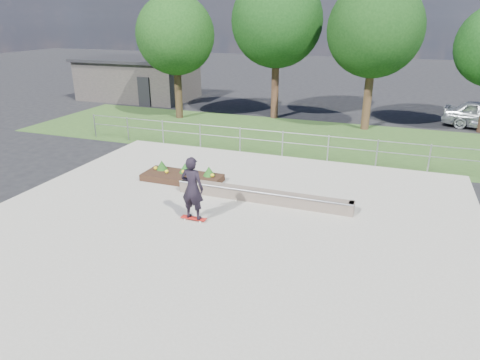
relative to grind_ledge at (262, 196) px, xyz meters
The scene contains 11 objects.
ground 2.51m from the grind_ledge, 105.60° to the right, with size 120.00×120.00×0.00m, color black.
grass_verge 8.63m from the grind_ledge, 94.46° to the left, with size 30.00×8.00×0.02m, color #28451B.
concrete_slab 2.50m from the grind_ledge, 105.60° to the right, with size 15.00×15.00×0.06m, color gray.
fence 5.17m from the grind_ledge, 97.49° to the left, with size 20.06×0.06×1.20m.
building 21.45m from the grind_ledge, 133.24° to the left, with size 8.40×5.40×3.00m.
tree_far_left 14.44m from the grind_ledge, 129.28° to the left, with size 4.55×4.55×7.15m.
tree_mid_left 14.05m from the grind_ledge, 104.12° to the left, with size 5.25×5.25×8.25m.
tree_mid_right 12.83m from the grind_ledge, 78.64° to the left, with size 4.90×4.90×7.70m.
grind_ledge is the anchor object (origin of this frame).
planter_bed 3.54m from the grind_ledge, 165.67° to the left, with size 3.00×1.20×0.61m.
skateboarder 2.72m from the grind_ledge, 127.00° to the right, with size 0.80×0.49×2.03m.
Camera 1 is at (4.49, -10.21, 5.89)m, focal length 32.00 mm.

